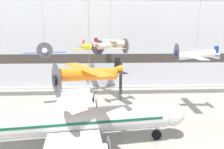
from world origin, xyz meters
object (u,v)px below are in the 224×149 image
at_px(airliner_silver_main, 66,122).
at_px(suspended_plane_yellow_lowwing, 90,47).
at_px(suspended_plane_white_twin, 196,55).
at_px(suspended_plane_orange_highwing, 90,74).
at_px(suspended_plane_cream_biplane, 111,45).
at_px(suspended_plane_blue_trainer, 45,51).

relative_size(airliner_silver_main, suspended_plane_yellow_lowwing, 3.14).
height_order(suspended_plane_white_twin, suspended_plane_orange_highwing, suspended_plane_white_twin).
bearing_deg(suspended_plane_yellow_lowwing, suspended_plane_cream_biplane, -9.53).
height_order(suspended_plane_blue_trainer, suspended_plane_orange_highwing, suspended_plane_blue_trainer).
xyz_separation_m(airliner_silver_main, suspended_plane_yellow_lowwing, (1.77, 25.64, 7.74)).
height_order(suspended_plane_cream_biplane, suspended_plane_yellow_lowwing, suspended_plane_cream_biplane).
height_order(airliner_silver_main, suspended_plane_yellow_lowwing, suspended_plane_yellow_lowwing).
xyz_separation_m(airliner_silver_main, suspended_plane_white_twin, (21.04, 10.91, 7.17)).
distance_m(airliner_silver_main, suspended_plane_yellow_lowwing, 26.85).
bearing_deg(airliner_silver_main, suspended_plane_yellow_lowwing, 78.97).
bearing_deg(suspended_plane_white_twin, suspended_plane_orange_highwing, 40.57).
relative_size(airliner_silver_main, suspended_plane_cream_biplane, 3.39).
bearing_deg(suspended_plane_cream_biplane, suspended_plane_yellow_lowwing, 92.39).
xyz_separation_m(suspended_plane_white_twin, suspended_plane_yellow_lowwing, (-19.27, 14.73, 0.57)).
relative_size(suspended_plane_white_twin, suspended_plane_blue_trainer, 1.06).
bearing_deg(suspended_plane_orange_highwing, suspended_plane_yellow_lowwing, -114.91).
xyz_separation_m(suspended_plane_yellow_lowwing, suspended_plane_orange_highwing, (1.43, -27.53, -1.32)).
relative_size(suspended_plane_blue_trainer, suspended_plane_yellow_lowwing, 0.96).
distance_m(suspended_plane_white_twin, suspended_plane_blue_trainer, 27.52).
bearing_deg(suspended_plane_blue_trainer, suspended_plane_white_twin, 66.96).
bearing_deg(suspended_plane_blue_trainer, suspended_plane_orange_highwing, 14.54).
distance_m(suspended_plane_blue_trainer, suspended_plane_orange_highwing, 19.46).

